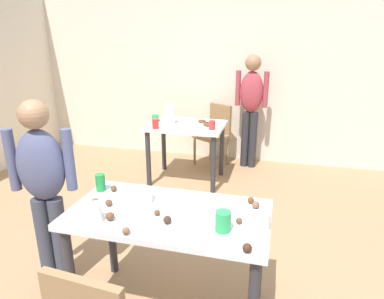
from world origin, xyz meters
TOP-DOWN VIEW (x-y plane):
  - wall_back at (0.00, 3.20)m, footprint 6.40×0.10m
  - dining_table_near at (-0.09, 0.01)m, footprint 1.24×0.65m
  - dining_table_far at (-0.57, 2.15)m, footprint 0.93×0.69m
  - chair_far_table at (-0.34, 2.85)m, footprint 0.55×0.55m
  - person_girl_near at (-0.99, 0.03)m, footprint 0.45×0.28m
  - person_adult_far at (0.15, 2.86)m, footprint 0.46×0.24m
  - mixing_bowl at (-0.33, 0.09)m, footprint 0.20×0.20m
  - soda_can at (-0.64, 0.18)m, footprint 0.07×0.07m
  - fork_near at (0.13, -0.15)m, footprint 0.17×0.02m
  - cup_near_0 at (0.49, -0.04)m, footprint 0.07×0.07m
  - cup_near_1 at (0.27, -0.12)m, footprint 0.09×0.09m
  - cup_near_2 at (-0.47, -0.20)m, footprint 0.09×0.09m
  - cake_ball_0 at (0.39, 0.25)m, footprint 0.04×0.04m
  - cake_ball_1 at (-0.05, -0.12)m, footprint 0.05×0.05m
  - cake_ball_2 at (-0.14, -0.05)m, footprint 0.04×0.04m
  - cake_ball_3 at (0.43, 0.19)m, footprint 0.05×0.05m
  - cake_ball_4 at (-0.23, -0.29)m, footprint 0.04×0.04m
  - cake_ball_5 at (-0.57, -0.03)m, footprint 0.05×0.05m
  - cake_ball_6 at (-0.55, 0.19)m, footprint 0.04×0.04m
  - cake_ball_7 at (-0.48, -0.02)m, footprint 0.04×0.04m
  - cake_ball_8 at (0.42, -0.28)m, footprint 0.05×0.05m
  - cake_ball_9 at (-0.53, -0.13)m, footprint 0.05×0.05m
  - cake_ball_10 at (0.35, -0.02)m, footprint 0.04×0.04m
  - cake_ball_11 at (-0.39, -0.18)m, footprint 0.05×0.05m
  - pitcher_far at (-0.77, 2.14)m, footprint 0.12×0.12m
  - cup_far_0 at (-0.51, 1.87)m, footprint 0.08×0.08m
  - cup_far_1 at (-0.87, 1.86)m, footprint 0.08×0.08m
  - cup_far_2 at (-0.99, 2.17)m, footprint 0.08×0.08m
  - cup_far_3 at (-0.21, 1.98)m, footprint 0.07×0.07m
  - donut_far_0 at (-0.95, 2.27)m, footprint 0.12×0.12m
  - donut_far_1 at (-0.29, 2.15)m, footprint 0.14×0.14m
  - donut_far_2 at (-0.41, 2.29)m, footprint 0.10×0.10m

SIDE VIEW (x-z plane):
  - chair_far_table at x=-0.34m, z-range 0.06..0.93m
  - dining_table_far at x=-0.57m, z-range 0.25..1.00m
  - dining_table_near at x=-0.09m, z-range 0.26..1.01m
  - fork_near at x=0.13m, z-range 0.75..0.76m
  - donut_far_2 at x=-0.41m, z-range 0.75..0.78m
  - donut_far_0 at x=-0.95m, z-range 0.75..0.78m
  - cake_ball_2 at x=-0.14m, z-range 0.75..0.79m
  - cake_ball_10 at x=0.35m, z-range 0.75..0.79m
  - donut_far_1 at x=-0.29m, z-range 0.75..0.79m
  - cake_ball_0 at x=0.39m, z-range 0.75..0.79m
  - cake_ball_4 at x=-0.23m, z-range 0.75..0.79m
  - cake_ball_6 at x=-0.55m, z-range 0.75..0.79m
  - cake_ball_7 at x=-0.48m, z-range 0.75..0.79m
  - cake_ball_3 at x=0.43m, z-range 0.75..0.80m
  - cake_ball_1 at x=-0.05m, z-range 0.75..0.80m
  - cake_ball_5 at x=-0.57m, z-range 0.75..0.80m
  - cake_ball_8 at x=0.42m, z-range 0.75..0.80m
  - cake_ball_9 at x=-0.53m, z-range 0.75..0.80m
  - cake_ball_11 at x=-0.39m, z-range 0.75..0.80m
  - mixing_bowl at x=-0.33m, z-range 0.75..0.83m
  - cup_far_2 at x=-0.99m, z-range 0.75..0.84m
  - cup_near_0 at x=0.49m, z-range 0.75..0.84m
  - cup_far_0 at x=-0.51m, z-range 0.75..0.85m
  - cup_far_3 at x=-0.21m, z-range 0.75..0.86m
  - cup_near_2 at x=-0.47m, z-range 0.75..0.86m
  - cup_far_1 at x=-0.87m, z-range 0.75..0.86m
  - cup_near_1 at x=0.27m, z-range 0.75..0.87m
  - soda_can at x=-0.64m, z-range 0.75..0.87m
  - person_girl_near at x=-0.99m, z-range 0.13..1.53m
  - pitcher_far at x=-0.77m, z-range 0.75..0.98m
  - person_adult_far at x=0.15m, z-range 0.16..1.72m
  - wall_back at x=0.00m, z-range 0.00..2.60m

